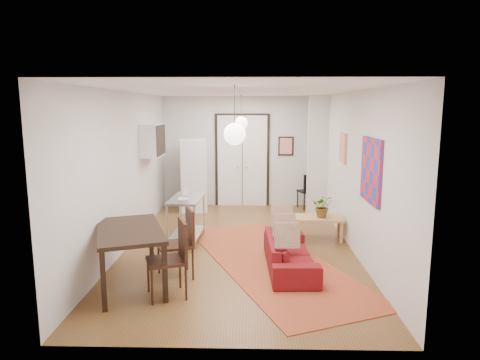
{
  "coord_description": "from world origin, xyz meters",
  "views": [
    {
      "loc": [
        0.21,
        -7.8,
        2.61
      ],
      "look_at": [
        0.02,
        0.16,
        1.25
      ],
      "focal_mm": 32.0,
      "sensor_mm": 36.0,
      "label": 1
    }
  ],
  "objects_px": {
    "dining_table": "(129,235)",
    "dining_chair_far": "(167,251)",
    "sofa": "(290,253)",
    "dining_chair_near": "(176,236)",
    "fridge": "(194,175)",
    "black_side_chair": "(307,187)",
    "coffee_table": "(317,220)",
    "kitchen_counter": "(187,214)"
  },
  "relations": [
    {
      "from": "dining_chair_near",
      "to": "dining_chair_far",
      "type": "xyz_separation_m",
      "value": [
        0.0,
        -0.7,
        0.0
      ]
    },
    {
      "from": "dining_table",
      "to": "dining_chair_far",
      "type": "relative_size",
      "value": 1.66
    },
    {
      "from": "dining_table",
      "to": "dining_chair_near",
      "type": "relative_size",
      "value": 1.66
    },
    {
      "from": "dining_chair_near",
      "to": "dining_chair_far",
      "type": "height_order",
      "value": "same"
    },
    {
      "from": "dining_chair_far",
      "to": "black_side_chair",
      "type": "height_order",
      "value": "dining_chair_far"
    },
    {
      "from": "sofa",
      "to": "coffee_table",
      "type": "bearing_deg",
      "value": -25.01
    },
    {
      "from": "coffee_table",
      "to": "kitchen_counter",
      "type": "height_order",
      "value": "kitchen_counter"
    },
    {
      "from": "kitchen_counter",
      "to": "dining_chair_far",
      "type": "distance_m",
      "value": 2.34
    },
    {
      "from": "sofa",
      "to": "dining_chair_far",
      "type": "relative_size",
      "value": 1.7
    },
    {
      "from": "dining_chair_far",
      "to": "kitchen_counter",
      "type": "bearing_deg",
      "value": 161.92
    },
    {
      "from": "sofa",
      "to": "dining_chair_near",
      "type": "distance_m",
      "value": 1.86
    },
    {
      "from": "sofa",
      "to": "black_side_chair",
      "type": "relative_size",
      "value": 1.98
    },
    {
      "from": "kitchen_counter",
      "to": "fridge",
      "type": "xyz_separation_m",
      "value": [
        -0.19,
        2.58,
        0.34
      ]
    },
    {
      "from": "dining_chair_far",
      "to": "dining_chair_near",
      "type": "bearing_deg",
      "value": 160.02
    },
    {
      "from": "sofa",
      "to": "dining_chair_far",
      "type": "xyz_separation_m",
      "value": [
        -1.8,
        -0.94,
        0.36
      ]
    },
    {
      "from": "kitchen_counter",
      "to": "dining_chair_near",
      "type": "distance_m",
      "value": 1.64
    },
    {
      "from": "fridge",
      "to": "coffee_table",
      "type": "bearing_deg",
      "value": -48.08
    },
    {
      "from": "kitchen_counter",
      "to": "sofa",
      "type": "bearing_deg",
      "value": -33.5
    },
    {
      "from": "fridge",
      "to": "black_side_chair",
      "type": "xyz_separation_m",
      "value": [
        2.91,
        0.41,
        -0.37
      ]
    },
    {
      "from": "fridge",
      "to": "black_side_chair",
      "type": "bearing_deg",
      "value": 0.05
    },
    {
      "from": "dining_table",
      "to": "black_side_chair",
      "type": "height_order",
      "value": "black_side_chair"
    },
    {
      "from": "kitchen_counter",
      "to": "dining_table",
      "type": "distance_m",
      "value": 2.17
    },
    {
      "from": "coffee_table",
      "to": "dining_chair_near",
      "type": "height_order",
      "value": "dining_chair_near"
    },
    {
      "from": "dining_table",
      "to": "dining_chair_near",
      "type": "bearing_deg",
      "value": 37.5
    },
    {
      "from": "coffee_table",
      "to": "dining_chair_near",
      "type": "relative_size",
      "value": 0.99
    },
    {
      "from": "sofa",
      "to": "dining_chair_far",
      "type": "height_order",
      "value": "dining_chair_far"
    },
    {
      "from": "coffee_table",
      "to": "fridge",
      "type": "height_order",
      "value": "fridge"
    },
    {
      "from": "dining_chair_near",
      "to": "dining_chair_far",
      "type": "relative_size",
      "value": 1.0
    },
    {
      "from": "sofa",
      "to": "kitchen_counter",
      "type": "height_order",
      "value": "kitchen_counter"
    },
    {
      "from": "kitchen_counter",
      "to": "dining_chair_far",
      "type": "bearing_deg",
      "value": -85.04
    },
    {
      "from": "kitchen_counter",
      "to": "dining_chair_near",
      "type": "xyz_separation_m",
      "value": [
        0.08,
        -1.64,
        0.06
      ]
    },
    {
      "from": "kitchen_counter",
      "to": "coffee_table",
      "type": "bearing_deg",
      "value": 8.6
    },
    {
      "from": "kitchen_counter",
      "to": "black_side_chair",
      "type": "relative_size",
      "value": 1.28
    },
    {
      "from": "sofa",
      "to": "kitchen_counter",
      "type": "relative_size",
      "value": 1.55
    },
    {
      "from": "fridge",
      "to": "dining_chair_far",
      "type": "bearing_deg",
      "value": -94.84
    },
    {
      "from": "dining_table",
      "to": "dining_chair_far",
      "type": "height_order",
      "value": "dining_chair_far"
    },
    {
      "from": "coffee_table",
      "to": "black_side_chair",
      "type": "bearing_deg",
      "value": 86.95
    },
    {
      "from": "coffee_table",
      "to": "dining_table",
      "type": "distance_m",
      "value": 3.91
    },
    {
      "from": "sofa",
      "to": "dining_chair_near",
      "type": "height_order",
      "value": "dining_chair_near"
    },
    {
      "from": "fridge",
      "to": "black_side_chair",
      "type": "distance_m",
      "value": 2.97
    },
    {
      "from": "coffee_table",
      "to": "dining_chair_near",
      "type": "distance_m",
      "value": 3.14
    },
    {
      "from": "dining_table",
      "to": "dining_chair_near",
      "type": "xyz_separation_m",
      "value": [
        0.6,
        0.46,
        -0.15
      ]
    }
  ]
}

